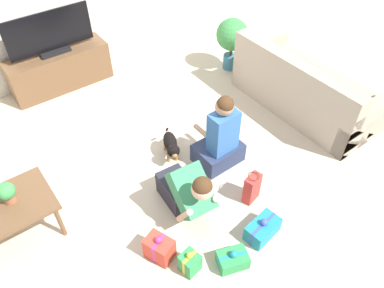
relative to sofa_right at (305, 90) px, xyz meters
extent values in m
plane|color=beige|center=(-2.38, 0.09, -0.29)|extent=(16.00, 16.00, 0.00)
cube|color=tan|center=(0.06, 0.00, -0.08)|extent=(0.93, 1.98, 0.42)
cube|color=tan|center=(-0.31, 0.00, 0.34)|extent=(0.20, 1.98, 0.42)
cube|color=tan|center=(0.06, -0.91, 0.01)|extent=(0.93, 0.16, 0.60)
cube|color=tan|center=(0.06, 0.91, 0.01)|extent=(0.93, 0.16, 0.60)
cube|color=#E5566B|center=(-0.11, 0.00, 0.28)|extent=(0.18, 0.34, 0.32)
cube|color=brown|center=(-3.81, 0.27, 0.17)|extent=(0.87, 0.62, 0.03)
cylinder|color=brown|center=(-3.44, 0.02, -0.07)|extent=(0.04, 0.04, 0.44)
cylinder|color=brown|center=(-3.44, 0.52, -0.07)|extent=(0.04, 0.04, 0.44)
cube|color=brown|center=(-2.43, 2.44, -0.01)|extent=(1.41, 0.44, 0.55)
cube|color=black|center=(-2.43, 2.44, 0.29)|extent=(0.41, 0.20, 0.05)
cube|color=black|center=(-2.43, 2.44, 0.58)|extent=(1.17, 0.03, 0.54)
cylinder|color=#336B84|center=(-0.14, 1.34, -0.18)|extent=(0.22, 0.22, 0.22)
cylinder|color=brown|center=(-0.14, 1.34, 0.00)|extent=(0.04, 0.04, 0.14)
sphere|color=#3D8E47|center=(-0.14, 1.34, 0.28)|extent=(0.48, 0.48, 0.48)
cube|color=#23232D|center=(-2.28, -0.29, -0.15)|extent=(0.32, 0.46, 0.28)
cube|color=#338456|center=(-2.30, -0.57, 0.14)|extent=(0.36, 0.52, 0.46)
sphere|color=beige|center=(-2.32, -0.75, 0.36)|extent=(0.20, 0.20, 0.20)
sphere|color=#472D19|center=(-2.32, -0.75, 0.39)|extent=(0.19, 0.19, 0.19)
cylinder|color=beige|center=(-2.45, -0.66, -0.04)|extent=(0.08, 0.27, 0.40)
cylinder|color=beige|center=(-2.17, -0.68, -0.04)|extent=(0.08, 0.27, 0.40)
cube|color=#283351|center=(-1.57, -0.10, -0.17)|extent=(0.53, 0.41, 0.24)
cube|color=#3366AD|center=(-1.57, -0.16, 0.21)|extent=(0.32, 0.20, 0.51)
sphere|color=tan|center=(-1.57, -0.15, 0.55)|extent=(0.20, 0.20, 0.20)
sphere|color=#472D19|center=(-1.57, -0.16, 0.58)|extent=(0.18, 0.18, 0.18)
cylinder|color=tan|center=(-1.44, 0.05, 0.13)|extent=(0.06, 0.26, 0.06)
cylinder|color=tan|center=(-1.70, 0.05, 0.13)|extent=(0.06, 0.26, 0.06)
ellipsoid|color=black|center=(-1.97, 0.31, -0.08)|extent=(0.27, 0.35, 0.17)
sphere|color=black|center=(-2.04, 0.13, -0.04)|extent=(0.15, 0.15, 0.15)
sphere|color=olive|center=(-2.06, 0.07, -0.05)|extent=(0.07, 0.07, 0.07)
cylinder|color=black|center=(-1.89, 0.48, -0.04)|extent=(0.06, 0.10, 0.11)
cylinder|color=olive|center=(-2.05, 0.23, -0.23)|extent=(0.04, 0.04, 0.12)
cylinder|color=olive|center=(-1.96, 0.20, -0.23)|extent=(0.04, 0.04, 0.12)
cylinder|color=olive|center=(-1.97, 0.42, -0.23)|extent=(0.04, 0.04, 0.12)
cylinder|color=olive|center=(-1.88, 0.38, -0.23)|extent=(0.04, 0.04, 0.12)
cube|color=teal|center=(-1.86, -1.15, -0.20)|extent=(0.38, 0.25, 0.18)
cube|color=#3D51BC|center=(-1.86, -1.15, -0.20)|extent=(0.36, 0.08, 0.18)
sphere|color=#3D51BC|center=(-1.86, -1.15, -0.09)|extent=(0.07, 0.07, 0.07)
cube|color=red|center=(-2.80, -0.74, -0.17)|extent=(0.26, 0.31, 0.25)
cube|color=#CC3389|center=(-2.80, -0.74, -0.17)|extent=(0.18, 0.09, 0.25)
sphere|color=#CC3389|center=(-2.80, -0.74, -0.02)|extent=(0.06, 0.06, 0.06)
cube|color=#2D934C|center=(-2.31, -1.22, -0.22)|extent=(0.32, 0.27, 0.15)
cube|color=teal|center=(-2.31, -1.22, -0.22)|extent=(0.27, 0.12, 0.15)
sphere|color=teal|center=(-2.31, -1.22, -0.12)|extent=(0.07, 0.07, 0.07)
cube|color=#2D934C|center=(-2.66, -1.02, -0.18)|extent=(0.19, 0.19, 0.22)
cube|color=yellow|center=(-2.66, -1.02, -0.18)|extent=(0.17, 0.06, 0.22)
sphere|color=yellow|center=(-2.66, -1.02, -0.05)|extent=(0.06, 0.06, 0.06)
cube|color=red|center=(-1.65, -0.75, -0.12)|extent=(0.21, 0.15, 0.35)
torus|color=#4C3823|center=(-1.65, -0.75, 0.08)|extent=(0.15, 0.15, 0.01)
cylinder|color=#A36042|center=(-3.73, 0.31, 0.22)|extent=(0.11, 0.11, 0.07)
sphere|color=#3D8E47|center=(-3.73, 0.31, 0.32)|extent=(0.17, 0.17, 0.17)
camera|label=1|loc=(-3.64, -2.38, 2.96)|focal=35.00mm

